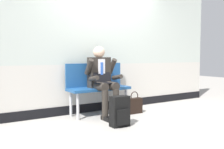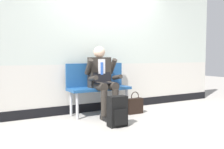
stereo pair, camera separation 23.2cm
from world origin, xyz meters
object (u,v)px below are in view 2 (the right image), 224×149
Objects in this scene: bench_with_person at (98,84)px; backpack at (118,112)px; handbag at (135,106)px; person_seated at (103,79)px.

backpack is (-0.12, -0.93, -0.33)m from bench_with_person.
bench_with_person is 0.99m from backpack.
person_seated is at bearing 166.20° from handbag.
bench_with_person is 2.46× the size of backpack.
bench_with_person is 2.76× the size of handbag.
person_seated is (0.00, -0.20, 0.12)m from bench_with_person.
bench_with_person is at bearing 149.92° from handbag.
bench_with_person is at bearing 90.00° from person_seated.
handbag is (0.72, 0.58, -0.07)m from backpack.
person_seated is at bearing -90.00° from bench_with_person.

